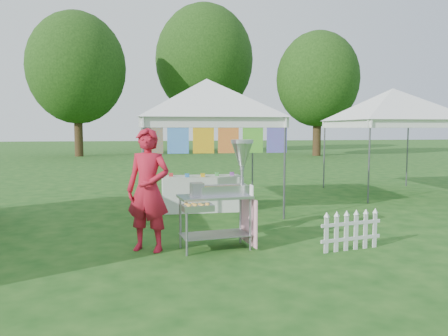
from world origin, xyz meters
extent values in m
plane|color=#164614|center=(0.00, 0.00, 0.00)|extent=(120.00, 120.00, 0.00)
cylinder|color=#59595E|center=(-1.42, 2.08, 1.05)|extent=(0.04, 0.04, 2.10)
cylinder|color=#59595E|center=(1.42, 2.08, 1.05)|extent=(0.04, 0.04, 2.10)
cylinder|color=#59595E|center=(-1.42, 4.92, 1.05)|extent=(0.04, 0.04, 2.10)
cylinder|color=#59595E|center=(1.42, 4.92, 1.05)|extent=(0.04, 0.04, 2.10)
cube|color=white|center=(0.00, 2.08, 2.00)|extent=(3.00, 0.03, 0.22)
cube|color=white|center=(0.00, 4.92, 2.00)|extent=(3.00, 0.03, 0.22)
pyramid|color=white|center=(0.00, 3.50, 3.00)|extent=(4.24, 4.24, 0.90)
cylinder|color=#59595E|center=(0.00, 2.08, 2.08)|extent=(3.00, 0.03, 0.03)
cube|color=orange|center=(-1.25, 2.08, 1.73)|extent=(0.42, 0.01, 0.70)
cube|color=blue|center=(-0.75, 2.08, 1.73)|extent=(0.42, 0.01, 0.70)
cube|color=orange|center=(-0.25, 2.08, 1.73)|extent=(0.42, 0.01, 0.70)
cube|color=red|center=(0.25, 2.08, 1.73)|extent=(0.42, 0.01, 0.70)
cube|color=#189034|center=(0.75, 2.08, 1.73)|extent=(0.42, 0.01, 0.70)
cube|color=purple|center=(1.25, 2.08, 1.73)|extent=(0.42, 0.01, 0.70)
cylinder|color=#59595E|center=(4.08, 3.58, 1.05)|extent=(0.04, 0.04, 2.10)
cylinder|color=#59595E|center=(4.08, 6.42, 1.05)|extent=(0.04, 0.04, 2.10)
cylinder|color=#59595E|center=(6.92, 6.42, 1.05)|extent=(0.04, 0.04, 2.10)
cube|color=white|center=(5.50, 3.58, 2.00)|extent=(3.00, 0.03, 0.22)
cube|color=white|center=(5.50, 6.42, 2.00)|extent=(3.00, 0.03, 0.22)
pyramid|color=white|center=(5.50, 5.00, 3.00)|extent=(4.24, 4.24, 0.90)
cylinder|color=#59595E|center=(5.50, 3.58, 2.08)|extent=(3.00, 0.03, 0.03)
cylinder|color=#332412|center=(-6.00, 24.00, 1.98)|extent=(0.56, 0.56, 3.96)
ellipsoid|color=#2E5E1A|center=(-6.00, 24.00, 5.85)|extent=(6.40, 6.40, 7.36)
cylinder|color=#332412|center=(3.00, 28.00, 2.42)|extent=(0.56, 0.56, 4.84)
ellipsoid|color=#2E5E1A|center=(3.00, 28.00, 7.15)|extent=(7.60, 7.60, 8.74)
cylinder|color=#332412|center=(10.00, 22.00, 1.76)|extent=(0.56, 0.56, 3.52)
ellipsoid|color=#2E5E1A|center=(10.00, 22.00, 5.20)|extent=(5.60, 5.60, 6.44)
cylinder|color=gray|center=(-0.78, -0.19, 0.41)|extent=(0.04, 0.04, 0.83)
cylinder|color=gray|center=(0.21, -0.05, 0.41)|extent=(0.04, 0.04, 0.83)
cylinder|color=gray|center=(-0.84, 0.25, 0.41)|extent=(0.04, 0.04, 0.83)
cylinder|color=gray|center=(0.15, 0.39, 0.41)|extent=(0.04, 0.04, 0.83)
cube|color=gray|center=(-0.32, 0.10, 0.23)|extent=(1.11, 0.66, 0.01)
cube|color=#B7B7BC|center=(-0.32, 0.10, 0.83)|extent=(1.17, 0.70, 0.04)
cube|color=#B7B7BC|center=(-0.16, 0.17, 0.91)|extent=(0.80, 0.34, 0.14)
cube|color=gray|center=(-0.59, 0.11, 0.94)|extent=(0.21, 0.23, 0.20)
cylinder|color=gray|center=(0.13, 0.21, 1.24)|extent=(0.05, 0.05, 0.83)
cone|color=#B7B7BC|center=(0.13, 0.21, 1.47)|extent=(0.37, 0.37, 0.37)
cylinder|color=#B7B7BC|center=(0.13, 0.21, 1.67)|extent=(0.39, 0.39, 0.06)
cube|color=#B7B7BC|center=(-0.63, -0.30, 0.73)|extent=(0.47, 0.33, 0.09)
cube|color=#FFABC0|center=(0.24, 0.18, 0.41)|extent=(0.11, 0.68, 0.74)
cube|color=white|center=(0.22, -0.08, 0.94)|extent=(0.03, 0.13, 0.17)
imported|color=#B2152A|center=(-1.33, 0.19, 0.94)|extent=(0.81, 0.69, 1.88)
cube|color=silver|center=(1.30, -0.41, 0.28)|extent=(0.07, 0.03, 0.56)
cube|color=silver|center=(1.47, -0.37, 0.28)|extent=(0.07, 0.03, 0.56)
cube|color=silver|center=(1.65, -0.33, 0.28)|extent=(0.07, 0.03, 0.56)
cube|color=silver|center=(1.83, -0.30, 0.28)|extent=(0.07, 0.03, 0.56)
cube|color=silver|center=(2.00, -0.26, 0.28)|extent=(0.07, 0.03, 0.56)
cube|color=silver|center=(2.18, -0.23, 0.28)|extent=(0.07, 0.03, 0.56)
cube|color=silver|center=(1.74, -0.32, 0.18)|extent=(1.06, 0.24, 0.05)
cube|color=silver|center=(1.74, -0.32, 0.42)|extent=(1.06, 0.24, 0.05)
cube|color=white|center=(-0.14, 3.32, 0.40)|extent=(1.80, 0.70, 0.79)
camera|label=1|loc=(-1.29, -6.48, 1.87)|focal=35.00mm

